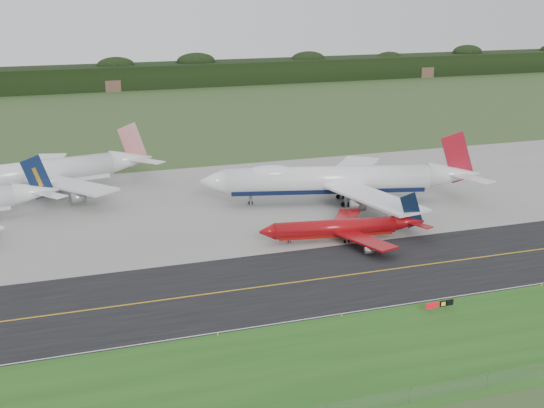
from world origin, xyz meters
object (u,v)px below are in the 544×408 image
Objects in this scene: jet_red_737 at (344,228)px; jet_star_tail at (40,173)px; taxiway_sign at (439,304)px; jet_ba_747 at (338,180)px.

jet_red_737 is 84.34m from jet_star_tail.
jet_red_737 reaches higher than taxiway_sign.
jet_star_tail reaches higher than taxiway_sign.
jet_star_tail reaches higher than jet_red_737.
jet_ba_747 reaches higher than taxiway_sign.
jet_star_tail is at bearing 134.77° from jet_red_737.
jet_star_tail is 11.62× the size of taxiway_sign.
jet_red_737 is 6.80× the size of taxiway_sign.
jet_red_737 is at bearing -45.23° from jet_star_tail.
jet_red_737 is (-10.31, -26.57, -3.32)m from jet_ba_747.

